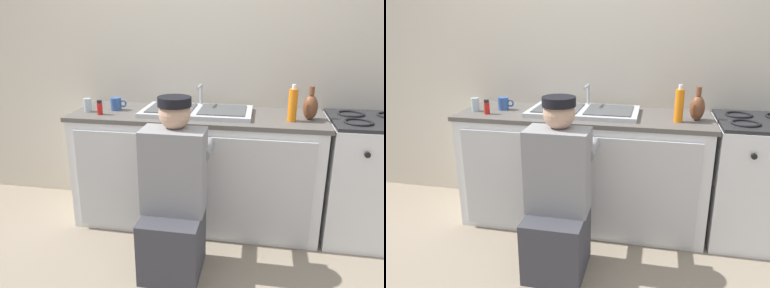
# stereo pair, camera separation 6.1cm
# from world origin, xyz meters

# --- Properties ---
(ground_plane) EXTENTS (12.00, 12.00, 0.00)m
(ground_plane) POSITION_xyz_m (0.00, 0.00, 0.00)
(ground_plane) COLOR gray
(back_wall) EXTENTS (6.00, 0.10, 2.50)m
(back_wall) POSITION_xyz_m (0.00, 0.65, 1.25)
(back_wall) COLOR beige
(back_wall) RESTS_ON ground_plane
(counter_cabinet) EXTENTS (1.81, 0.62, 0.84)m
(counter_cabinet) POSITION_xyz_m (0.00, 0.29, 0.42)
(counter_cabinet) COLOR white
(counter_cabinet) RESTS_ON ground_plane
(countertop) EXTENTS (1.85, 0.62, 0.03)m
(countertop) POSITION_xyz_m (0.00, 0.30, 0.86)
(countertop) COLOR #5B5651
(countertop) RESTS_ON counter_cabinet
(sink_double_basin) EXTENTS (0.80, 0.44, 0.19)m
(sink_double_basin) POSITION_xyz_m (0.00, 0.30, 0.89)
(sink_double_basin) COLOR silver
(sink_double_basin) RESTS_ON countertop
(stove_range) EXTENTS (0.60, 0.62, 0.90)m
(stove_range) POSITION_xyz_m (1.23, 0.30, 0.44)
(stove_range) COLOR white
(stove_range) RESTS_ON ground_plane
(plumber_person) EXTENTS (0.42, 0.61, 1.10)m
(plumber_person) POSITION_xyz_m (-0.03, -0.34, 0.46)
(plumber_person) COLOR #3F3F47
(plumber_person) RESTS_ON ground_plane
(water_glass) EXTENTS (0.06, 0.06, 0.10)m
(water_glass) POSITION_xyz_m (-0.82, 0.21, 0.92)
(water_glass) COLOR #ADC6CC
(water_glass) RESTS_ON countertop
(soap_bottle_orange) EXTENTS (0.06, 0.06, 0.25)m
(soap_bottle_orange) POSITION_xyz_m (0.67, 0.19, 0.99)
(soap_bottle_orange) COLOR orange
(soap_bottle_orange) RESTS_ON countertop
(spice_bottle_red) EXTENTS (0.04, 0.04, 0.10)m
(spice_bottle_red) POSITION_xyz_m (-0.69, 0.14, 0.92)
(spice_bottle_red) COLOR red
(spice_bottle_red) RESTS_ON countertop
(vase_decorative) EXTENTS (0.10, 0.10, 0.23)m
(vase_decorative) POSITION_xyz_m (0.80, 0.26, 0.96)
(vase_decorative) COLOR brown
(vase_decorative) RESTS_ON countertop
(coffee_mug) EXTENTS (0.13, 0.08, 0.09)m
(coffee_mug) POSITION_xyz_m (-0.62, 0.30, 0.92)
(coffee_mug) COLOR #335699
(coffee_mug) RESTS_ON countertop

